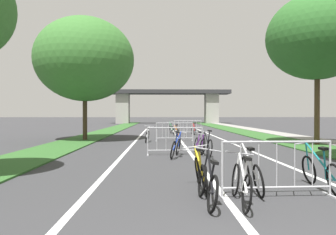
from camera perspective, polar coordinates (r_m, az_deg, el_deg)
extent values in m
cube|color=#2D5B26|center=(26.55, -11.56, -2.65)|extent=(2.25, 59.82, 0.05)
cube|color=#2D5B26|center=(27.07, 13.63, -2.59)|extent=(2.25, 59.82, 0.05)
cube|color=gray|center=(27.64, 17.53, -2.50)|extent=(1.64, 59.82, 0.08)
cube|color=silver|center=(19.02, 2.15, -4.00)|extent=(0.14, 34.61, 0.01)
cube|color=silver|center=(19.36, 9.86, -3.93)|extent=(0.14, 34.61, 0.01)
cube|color=silver|center=(19.04, -5.68, -4.00)|extent=(0.14, 34.61, 0.01)
cube|color=#2D2D30|center=(51.20, -0.12, 4.65)|extent=(20.27, 3.61, 0.61)
cube|color=#9E9B93|center=(51.42, -8.22, 1.60)|extent=(2.05, 2.40, 4.81)
cube|color=#9E9B93|center=(51.76, 7.92, 1.60)|extent=(2.05, 2.40, 4.81)
cylinder|color=#3D2D1E|center=(18.89, -14.90, -0.15)|extent=(0.26, 0.26, 2.58)
ellipsoid|color=#38702D|center=(19.16, -14.93, 10.18)|extent=(5.73, 5.73, 4.87)
cylinder|color=#4C3823|center=(17.08, 25.52, 1.25)|extent=(0.26, 0.26, 3.49)
ellipsoid|color=#2D6628|center=(17.49, 25.57, 13.11)|extent=(4.93, 4.93, 4.19)
cylinder|color=#ADADB2|center=(5.91, 9.85, -9.32)|extent=(0.04, 0.04, 1.05)
cube|color=#ADADB2|center=(6.02, 9.84, -14.11)|extent=(0.08, 0.44, 0.03)
cylinder|color=#ADADB2|center=(6.69, 27.43, -8.21)|extent=(0.04, 0.04, 1.05)
cube|color=#ADADB2|center=(6.79, 27.40, -12.47)|extent=(0.08, 0.44, 0.03)
cylinder|color=#ADADB2|center=(6.16, 19.22, -4.20)|extent=(2.06, 0.12, 0.04)
cylinder|color=#ADADB2|center=(6.29, 19.19, -11.94)|extent=(2.06, 0.12, 0.04)
cylinder|color=#ADADB2|center=(5.98, 13.08, -8.33)|extent=(0.02, 0.02, 0.87)
cylinder|color=#ADADB2|center=(6.09, 16.20, -8.18)|extent=(0.02, 0.02, 0.87)
cylinder|color=#ADADB2|center=(6.21, 19.20, -8.02)|extent=(0.02, 0.02, 0.87)
cylinder|color=#ADADB2|center=(6.35, 22.08, -7.84)|extent=(0.02, 0.02, 0.87)
cylinder|color=#ADADB2|center=(6.51, 24.82, -7.65)|extent=(0.02, 0.02, 0.87)
cylinder|color=#ADADB2|center=(11.75, -3.72, -4.34)|extent=(0.04, 0.04, 1.05)
cube|color=#ADADB2|center=(11.81, -3.72, -6.81)|extent=(0.08, 0.44, 0.03)
cylinder|color=#ADADB2|center=(11.94, 6.23, -4.26)|extent=(0.04, 0.04, 1.05)
cube|color=#ADADB2|center=(11.99, 6.23, -6.69)|extent=(0.08, 0.44, 0.03)
cylinder|color=#ADADB2|center=(11.77, 1.30, -1.87)|extent=(2.06, 0.13, 0.04)
cylinder|color=#ADADB2|center=(11.84, 1.30, -5.98)|extent=(2.06, 0.13, 0.04)
cylinder|color=#ADADB2|center=(11.75, -2.04, -3.90)|extent=(0.02, 0.02, 0.87)
cylinder|color=#ADADB2|center=(11.77, -0.37, -3.89)|extent=(0.02, 0.02, 0.87)
cylinder|color=#ADADB2|center=(11.79, 1.30, -3.88)|extent=(0.02, 0.02, 0.87)
cylinder|color=#ADADB2|center=(11.83, 2.96, -3.87)|extent=(0.02, 0.02, 0.87)
cylinder|color=#ADADB2|center=(11.88, 4.60, -3.85)|extent=(0.02, 0.02, 0.87)
cylinder|color=#ADADB2|center=(17.72, -2.14, -2.66)|extent=(0.04, 0.04, 1.05)
cube|color=#ADADB2|center=(17.76, -2.14, -4.30)|extent=(0.08, 0.44, 0.03)
cylinder|color=#ADADB2|center=(17.92, 4.46, -2.62)|extent=(0.04, 0.04, 1.05)
cube|color=#ADADB2|center=(17.95, 4.46, -4.24)|extent=(0.08, 0.44, 0.03)
cylinder|color=#ADADB2|center=(17.77, 1.18, -1.02)|extent=(2.06, 0.15, 0.04)
cylinder|color=#ADADB2|center=(17.81, 1.18, -3.75)|extent=(2.06, 0.15, 0.04)
cylinder|color=#ADADB2|center=(17.73, -1.03, -2.36)|extent=(0.02, 0.02, 0.87)
cylinder|color=#ADADB2|center=(17.75, 0.08, -2.36)|extent=(0.02, 0.02, 0.87)
cylinder|color=#ADADB2|center=(17.78, 1.18, -2.35)|extent=(0.02, 0.02, 0.87)
cylinder|color=#ADADB2|center=(17.82, 2.28, -2.35)|extent=(0.02, 0.02, 0.87)
cylinder|color=#ADADB2|center=(17.86, 3.37, -2.34)|extent=(0.02, 0.02, 0.87)
cylinder|color=#ADADB2|center=(23.76, 1.13, -1.81)|extent=(0.04, 0.04, 1.05)
cube|color=#ADADB2|center=(23.78, 1.13, -3.04)|extent=(0.07, 0.44, 0.03)
cylinder|color=#ADADB2|center=(24.00, 6.03, -1.79)|extent=(0.04, 0.04, 1.05)
cube|color=#ADADB2|center=(24.02, 6.03, -3.01)|extent=(0.07, 0.44, 0.03)
cylinder|color=#ADADB2|center=(23.84, 3.59, -0.59)|extent=(2.06, 0.10, 0.04)
cylinder|color=#ADADB2|center=(23.87, 3.59, -2.63)|extent=(2.06, 0.10, 0.04)
cylinder|color=#ADADB2|center=(23.78, 1.95, -1.59)|extent=(0.02, 0.02, 0.87)
cylinder|color=#ADADB2|center=(23.81, 2.77, -1.59)|extent=(0.02, 0.02, 0.87)
cylinder|color=#ADADB2|center=(23.85, 3.59, -1.59)|extent=(0.02, 0.02, 0.87)
cylinder|color=#ADADB2|center=(23.89, 4.41, -1.59)|extent=(0.02, 0.02, 0.87)
cylinder|color=#ADADB2|center=(23.94, 5.22, -1.58)|extent=(0.02, 0.02, 0.87)
torus|color=black|center=(5.06, 8.13, -13.61)|extent=(0.16, 0.61, 0.60)
torus|color=black|center=(5.99, 6.29, -11.36)|extent=(0.16, 0.61, 0.60)
cylinder|color=black|center=(5.45, 7.70, -9.43)|extent=(0.11, 0.95, 0.62)
cylinder|color=black|center=(5.29, 7.92, -10.70)|extent=(0.14, 0.12, 0.51)
cylinder|color=black|center=(5.22, 7.75, -13.43)|extent=(0.04, 0.32, 0.07)
cylinder|color=black|center=(5.92, 6.81, -8.62)|extent=(0.14, 0.09, 0.59)
cube|color=black|center=(5.22, 8.45, -8.07)|extent=(0.11, 0.24, 0.07)
cylinder|color=#99999E|center=(5.87, 7.33, -5.82)|extent=(0.53, 0.04, 0.12)
torus|color=black|center=(16.72, -3.97, -3.62)|extent=(0.14, 0.61, 0.60)
torus|color=black|center=(17.71, -3.62, -3.39)|extent=(0.14, 0.61, 0.60)
cylinder|color=#B7B7BC|center=(17.17, -3.70, -2.58)|extent=(0.16, 0.97, 0.59)
cylinder|color=#B7B7BC|center=(16.98, -3.79, -2.85)|extent=(0.10, 0.12, 0.51)
cylinder|color=#B7B7BC|center=(16.88, -3.92, -3.66)|extent=(0.04, 0.32, 0.07)
cylinder|color=#B7B7BC|center=(17.66, -3.53, -2.49)|extent=(0.10, 0.10, 0.56)
cube|color=black|center=(16.93, -3.72, -2.00)|extent=(0.12, 0.25, 0.06)
cylinder|color=#99999E|center=(17.62, -3.45, -1.59)|extent=(0.54, 0.06, 0.08)
torus|color=black|center=(6.66, 28.19, -10.07)|extent=(0.16, 0.64, 0.63)
torus|color=black|center=(7.63, 24.27, -8.69)|extent=(0.16, 0.64, 0.63)
cylinder|color=#197A7F|center=(7.05, 25.86, -6.97)|extent=(0.11, 1.07, 0.64)
cylinder|color=#197A7F|center=(6.87, 26.68, -7.56)|extent=(0.14, 0.12, 0.61)
cylinder|color=#197A7F|center=(6.82, 27.52, -10.02)|extent=(0.04, 0.35, 0.07)
cylinder|color=#197A7F|center=(7.54, 24.04, -6.47)|extent=(0.14, 0.09, 0.61)
cube|color=black|center=(6.78, 26.49, -5.08)|extent=(0.11, 0.24, 0.06)
cylinder|color=#99999E|center=(7.47, 23.80, -4.20)|extent=(0.50, 0.04, 0.10)
torus|color=black|center=(23.77, 0.91, -2.31)|extent=(0.22, 0.65, 0.63)
torus|color=black|center=(24.78, 0.45, -2.19)|extent=(0.22, 0.65, 0.63)
cylinder|color=#1E7238|center=(24.23, 0.59, -1.55)|extent=(0.28, 0.98, 0.63)
cylinder|color=#1E7238|center=(24.04, 0.70, -1.72)|extent=(0.12, 0.13, 0.57)
cylinder|color=#1E7238|center=(23.94, 0.84, -2.35)|extent=(0.07, 0.33, 0.07)
cylinder|color=#1E7238|center=(24.73, 0.36, -1.51)|extent=(0.12, 0.11, 0.60)
cube|color=black|center=(23.99, 0.62, -1.05)|extent=(0.14, 0.25, 0.06)
cylinder|color=#99999E|center=(24.69, 0.28, -0.82)|extent=(0.54, 0.11, 0.10)
torus|color=black|center=(12.82, 5.12, -4.93)|extent=(0.19, 0.61, 0.60)
torus|color=black|center=(11.75, 6.13, -5.44)|extent=(0.19, 0.61, 0.60)
cylinder|color=#662884|center=(12.30, 5.79, -4.05)|extent=(0.21, 1.06, 0.51)
cylinder|color=#662884|center=(12.50, 5.59, -3.97)|extent=(0.15, 0.13, 0.58)
cylinder|color=#662884|center=(12.65, 5.25, -5.11)|extent=(0.05, 0.35, 0.07)
cylinder|color=#662884|center=(11.76, 6.32, -4.27)|extent=(0.13, 0.10, 0.49)
cube|color=black|center=(12.53, 5.79, -2.66)|extent=(0.13, 0.25, 0.07)
cylinder|color=#99999E|center=(11.78, 6.51, -3.09)|extent=(0.48, 0.06, 0.11)
torus|color=black|center=(5.96, 6.67, -11.36)|extent=(0.13, 0.62, 0.62)
torus|color=black|center=(6.93, 5.44, -9.65)|extent=(0.13, 0.62, 0.62)
cylinder|color=gold|center=(6.37, 5.72, -8.15)|extent=(0.12, 0.98, 0.57)
cylinder|color=gold|center=(6.18, 5.97, -8.51)|extent=(0.13, 0.12, 0.61)
cylinder|color=gold|center=(6.12, 6.47, -11.26)|extent=(0.03, 0.33, 0.07)
cylinder|color=gold|center=(6.86, 5.18, -7.51)|extent=(0.11, 0.09, 0.54)
cube|color=black|center=(6.10, 5.64, -5.78)|extent=(0.11, 0.24, 0.06)
cylinder|color=#99999E|center=(6.80, 4.91, -5.32)|extent=(0.53, 0.03, 0.10)
torus|color=black|center=(23.05, 4.89, -2.41)|extent=(0.18, 0.64, 0.63)
torus|color=black|center=(24.06, 4.43, -2.28)|extent=(0.18, 0.64, 0.63)
cylinder|color=red|center=(23.52, 4.75, -1.73)|extent=(0.05, 0.99, 0.54)
cylinder|color=red|center=(23.33, 4.84, -1.75)|extent=(0.14, 0.11, 0.61)
cylinder|color=red|center=(23.21, 4.81, -2.45)|extent=(0.06, 0.33, 0.07)
cylinder|color=red|center=(24.03, 4.52, -1.68)|extent=(0.12, 0.09, 0.51)
cube|color=black|center=(23.30, 4.96, -1.02)|extent=(0.12, 0.25, 0.06)
cylinder|color=#99999E|center=(24.00, 4.62, -1.08)|extent=(0.54, 0.07, 0.10)
torus|color=black|center=(10.71, 0.92, -5.92)|extent=(0.31, 0.66, 0.64)
torus|color=black|center=(11.79, 1.90, -5.32)|extent=(0.31, 0.66, 0.64)
cylinder|color=#1E389E|center=(11.19, 1.68, -4.20)|extent=(0.38, 1.03, 0.60)
cylinder|color=#1E389E|center=(10.98, 1.49, -4.31)|extent=(0.15, 0.15, 0.66)
cylinder|color=#1E389E|center=(10.89, 1.07, -5.94)|extent=(0.10, 0.35, 0.07)
cylinder|color=#1E389E|center=(11.73, 2.13, -3.98)|extent=(0.14, 0.12, 0.57)
cube|color=black|center=(10.91, 1.78, -2.64)|extent=(0.16, 0.26, 0.07)
cylinder|color=#99999E|center=(11.68, 2.38, -2.62)|extent=(0.45, 0.13, 0.11)
torus|color=black|center=(5.14, 14.17, -13.30)|extent=(0.16, 0.63, 0.62)
torus|color=black|center=(6.15, 12.20, -10.97)|extent=(0.16, 0.63, 0.62)
cylinder|color=silver|center=(5.57, 13.46, -9.55)|extent=(0.18, 1.02, 0.54)
cylinder|color=silver|center=(5.38, 13.83, -10.13)|extent=(0.11, 0.13, 0.56)
cylinder|color=silver|center=(5.30, 13.77, -13.11)|extent=(0.05, 0.34, 0.07)
cylinder|color=silver|center=(6.08, 12.53, -8.69)|extent=(0.10, 0.10, 0.51)
cube|color=black|center=(5.31, 14.28, -7.23)|extent=(0.12, 0.25, 0.06)
cylinder|color=#99999E|center=(6.03, 12.86, -6.36)|extent=(0.53, 0.07, 0.09)
torus|color=black|center=(17.66, 1.98, -3.25)|extent=(0.23, 0.70, 0.69)
torus|color=black|center=(18.70, 1.31, -3.03)|extent=(0.23, 0.70, 0.69)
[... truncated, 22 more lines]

